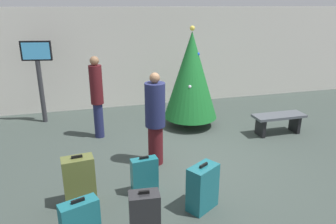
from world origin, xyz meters
name	(u,v)px	position (x,y,z in m)	size (l,w,h in m)	color
ground_plane	(190,159)	(0.00, 0.00, 0.00)	(16.00, 16.00, 0.00)	#38423D
back_wall	(148,57)	(0.00, 3.93, 1.44)	(16.00, 0.20, 2.87)	beige
holiday_tree	(191,75)	(0.63, 1.78, 1.30)	(1.32, 1.32, 2.47)	#4C3319
flight_info_kiosk	(38,69)	(-2.97, 3.05, 1.41)	(0.74, 0.22, 2.10)	#333338
waiting_bench	(279,120)	(2.46, 0.71, 0.35)	(1.24, 0.44, 0.48)	#4C5159
traveller_0	(97,95)	(-1.65, 1.64, 1.01)	(0.39, 0.39, 1.88)	#1E234C
traveller_1	(155,118)	(-0.68, 0.04, 0.94)	(0.53, 0.53, 1.79)	#4C1419
suitcase_0	(145,217)	(-1.31, -1.99, 0.35)	(0.41, 0.28, 0.74)	#232326
suitcase_2	(79,181)	(-2.11, -0.96, 0.40)	(0.49, 0.31, 0.83)	#59602D
suitcase_3	(144,176)	(-1.09, -0.91, 0.31)	(0.44, 0.21, 0.65)	#19606B
suitcase_4	(203,188)	(-0.34, -1.55, 0.35)	(0.55, 0.48, 0.75)	#19606B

